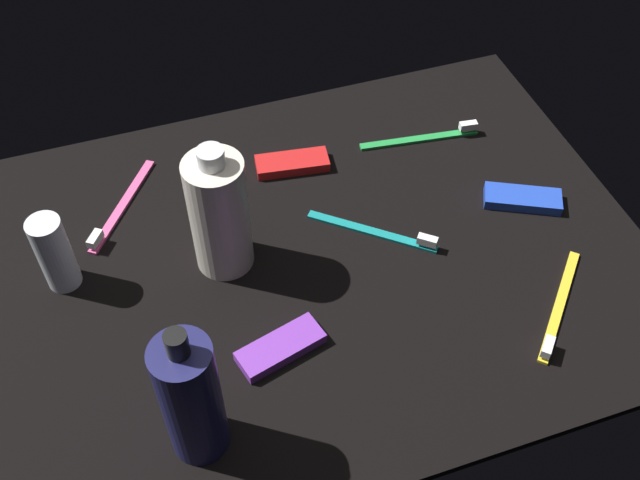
% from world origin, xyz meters
% --- Properties ---
extents(ground_plane, '(0.84, 0.64, 0.01)m').
position_xyz_m(ground_plane, '(0.00, 0.00, -0.01)').
color(ground_plane, black).
extents(lotion_bottle, '(0.06, 0.06, 0.20)m').
position_xyz_m(lotion_bottle, '(0.20, 0.20, 0.09)').
color(lotion_bottle, '#1E1E51').
rests_on(lotion_bottle, ground_plane).
extents(bodywash_bottle, '(0.07, 0.07, 0.19)m').
position_xyz_m(bodywash_bottle, '(0.12, -0.03, 0.09)').
color(bodywash_bottle, silver).
rests_on(bodywash_bottle, ground_plane).
extents(deodorant_stick, '(0.04, 0.04, 0.11)m').
position_xyz_m(deodorant_stick, '(0.32, -0.06, 0.05)').
color(deodorant_stick, silver).
rests_on(deodorant_stick, ground_plane).
extents(toothbrush_teal, '(0.15, 0.12, 0.02)m').
position_xyz_m(toothbrush_teal, '(-0.09, -0.01, 0.01)').
color(toothbrush_teal, teal).
rests_on(toothbrush_teal, ground_plane).
extents(toothbrush_yellow, '(0.13, 0.14, 0.02)m').
position_xyz_m(toothbrush_yellow, '(-0.24, 0.18, 0.01)').
color(toothbrush_yellow, yellow).
rests_on(toothbrush_yellow, ground_plane).
extents(toothbrush_green, '(0.18, 0.03, 0.02)m').
position_xyz_m(toothbrush_green, '(-0.22, -0.16, 0.01)').
color(toothbrush_green, green).
rests_on(toothbrush_green, ground_plane).
extents(toothbrush_pink, '(0.11, 0.15, 0.02)m').
position_xyz_m(toothbrush_pink, '(0.24, -0.16, 0.01)').
color(toothbrush_pink, '#E55999').
rests_on(toothbrush_pink, ground_plane).
extents(snack_bar_red, '(0.11, 0.05, 0.01)m').
position_xyz_m(snack_bar_red, '(-0.01, -0.17, 0.01)').
color(snack_bar_red, red).
rests_on(snack_bar_red, ground_plane).
extents(snack_bar_purple, '(0.11, 0.07, 0.01)m').
position_xyz_m(snack_bar_purple, '(0.09, 0.12, 0.01)').
color(snack_bar_purple, purple).
rests_on(snack_bar_purple, ground_plane).
extents(snack_bar_blue, '(0.11, 0.08, 0.01)m').
position_xyz_m(snack_bar_blue, '(-0.29, 0.00, 0.01)').
color(snack_bar_blue, blue).
rests_on(snack_bar_blue, ground_plane).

